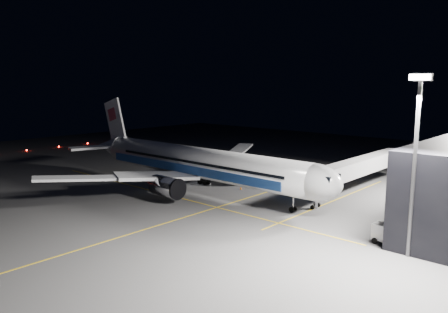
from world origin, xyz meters
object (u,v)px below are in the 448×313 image
jet_bridge (356,168)px  baggage_tug (211,175)px  floodlight_mast_south (415,150)px  service_truck (392,235)px  safety_cone_b (268,182)px  safety_cone_c (241,188)px  airliner (195,163)px  safety_cone_a (199,181)px

jet_bridge → baggage_tug: 29.28m
floodlight_mast_south → service_truck: floodlight_mast_south is taller
jet_bridge → service_truck: (15.27, -21.87, -3.28)m
safety_cone_b → floodlight_mast_south: bearing=-29.8°
safety_cone_c → baggage_tug: bearing=163.4°
airliner → jet_bridge: bearing=38.0°
baggage_tug → safety_cone_a: 4.54m
safety_cone_c → safety_cone_a: bearing=-172.8°
jet_bridge → safety_cone_c: bearing=-144.1°
service_truck → safety_cone_a: service_truck is taller
service_truck → airliner: bearing=177.7°
airliner → safety_cone_a: 7.62m
service_truck → safety_cone_c: bearing=166.6°
baggage_tug → safety_cone_a: bearing=-99.3°
baggage_tug → safety_cone_c: size_ratio=4.49×
baggage_tug → safety_cone_b: baggage_tug is taller
jet_bridge → safety_cone_c: size_ratio=62.53×
baggage_tug → safety_cone_a: size_ratio=3.64×
baggage_tug → safety_cone_c: (10.74, -3.19, -0.41)m
safety_cone_a → safety_cone_b: safety_cone_a is taller
safety_cone_b → safety_cone_c: 7.64m
jet_bridge → safety_cone_b: (-16.00, -4.61, -4.29)m
safety_cone_a → safety_cone_c: 10.01m
jet_bridge → safety_cone_c: 21.24m
floodlight_mast_south → safety_cone_b: bearing=150.2°
airliner → jet_bridge: airliner is taller
jet_bridge → safety_cone_b: bearing=-163.9°
floodlight_mast_south → safety_cone_a: size_ratio=30.46×
service_truck → safety_cone_b: bearing=154.5°
airliner → service_truck: 38.73m
airliner → floodlight_mast_south: floodlight_mast_south is taller
baggage_tug → safety_cone_c: 11.21m
safety_cone_c → floodlight_mast_south: bearing=-18.8°
safety_cone_a → airliner: bearing=-51.2°
floodlight_mast_south → airliner: bearing=171.7°
airliner → baggage_tug: bearing=116.5°
floodlight_mast_south → service_truck: bearing=141.2°
airliner → baggage_tug: size_ratio=24.86×
floodlight_mast_south → service_truck: (-2.73, 2.20, -11.07)m
baggage_tug → safety_cone_b: size_ratio=4.28×
airliner → safety_cone_b: (7.08, 13.44, -4.87)m
baggage_tug → safety_cone_b: bearing=1.1°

